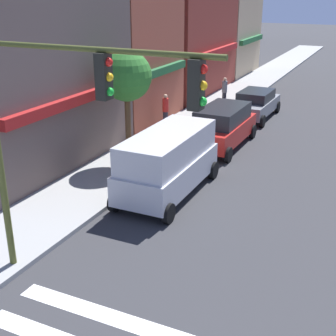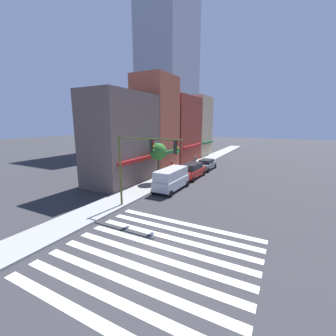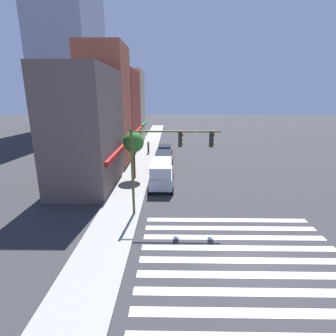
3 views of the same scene
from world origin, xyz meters
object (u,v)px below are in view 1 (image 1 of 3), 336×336
at_px(pedestrian_red_jacket, 165,110).
at_px(street_tree, 127,77).
at_px(sedan_grey, 255,104).
at_px(traffic_signal, 66,115).
at_px(pedestrian_grey_coat, 224,91).
at_px(suv_red, 223,126).
at_px(van_silver, 168,161).

distance_m(pedestrian_red_jacket, street_tree, 6.05).
bearing_deg(pedestrian_red_jacket, sedan_grey, 84.96).
relative_size(traffic_signal, sedan_grey, 1.39).
xyz_separation_m(sedan_grey, pedestrian_grey_coat, (1.46, 2.39, 0.23)).
height_order(traffic_signal, suv_red, traffic_signal).
relative_size(traffic_signal, street_tree, 1.32).
relative_size(suv_red, pedestrian_red_jacket, 2.67).
xyz_separation_m(suv_red, sedan_grey, (5.81, -0.00, -0.19)).
bearing_deg(pedestrian_grey_coat, street_tree, 96.05).
height_order(pedestrian_red_jacket, pedestrian_grey_coat, same).
relative_size(sedan_grey, pedestrian_red_jacket, 2.51).
height_order(suv_red, pedestrian_red_jacket, suv_red).
xyz_separation_m(sedan_grey, pedestrian_red_jacket, (-4.44, 3.63, 0.23)).
relative_size(pedestrian_red_jacket, street_tree, 0.38).
height_order(traffic_signal, van_silver, traffic_signal).
relative_size(van_silver, pedestrian_grey_coat, 2.83).
bearing_deg(traffic_signal, van_silver, 4.33).
bearing_deg(sedan_grey, suv_red, -178.88).
relative_size(sedan_grey, street_tree, 0.95).
bearing_deg(pedestrian_red_jacket, pedestrian_grey_coat, 112.32).
xyz_separation_m(suv_red, street_tree, (-3.99, 2.80, 2.72)).
bearing_deg(traffic_signal, pedestrian_red_jacket, 16.78).
xyz_separation_m(van_silver, street_tree, (2.03, 2.80, 2.46)).
bearing_deg(street_tree, suv_red, -35.08).
height_order(pedestrian_red_jacket, street_tree, street_tree).
xyz_separation_m(pedestrian_red_jacket, pedestrian_grey_coat, (5.91, -1.25, 0.00)).
xyz_separation_m(van_silver, pedestrian_grey_coat, (13.30, 2.39, -0.21)).
xyz_separation_m(suv_red, pedestrian_red_jacket, (1.37, 3.63, 0.04)).
bearing_deg(pedestrian_red_jacket, suv_red, 13.56).
relative_size(traffic_signal, pedestrian_red_jacket, 3.47).
height_order(suv_red, sedan_grey, suv_red).
bearing_deg(pedestrian_grey_coat, sedan_grey, 156.64).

